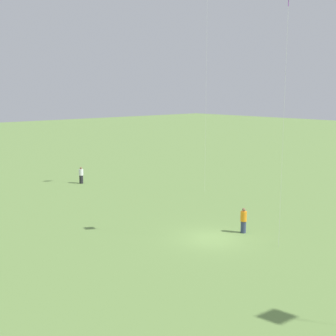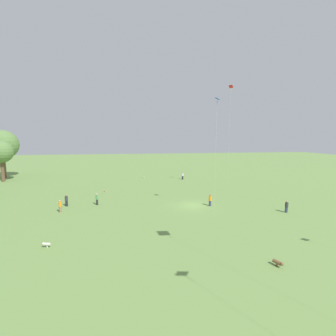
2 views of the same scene
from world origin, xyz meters
name	(u,v)px [view 1 (image 1 of 2)]	position (x,y,z in m)	size (l,w,h in m)	color
ground_plane	(211,239)	(0.00, 0.00, 0.00)	(240.00, 240.00, 0.00)	#6B8E47
person_2	(243,221)	(-0.60, -2.61, 0.88)	(0.61, 0.61, 1.78)	#333D5B
person_4	(81,175)	(22.10, -3.46, 0.87)	(0.62, 0.62, 1.77)	#232328
kite_2	(288,18)	(-3.97, -2.01, 14.02)	(0.74, 0.70, 15.65)	blue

